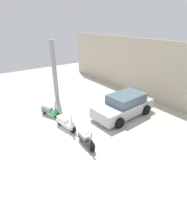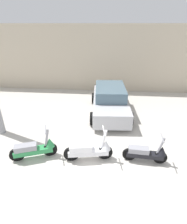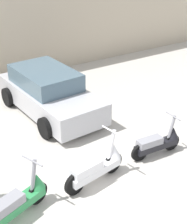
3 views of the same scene
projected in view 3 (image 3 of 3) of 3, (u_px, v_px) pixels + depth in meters
ground_plane at (127, 202)px, 6.90m from camera, size 28.00×28.00×0.00m
scooter_front_left at (19, 200)px, 6.40m from camera, size 1.45×0.76×1.06m
scooter_front_right at (97, 166)px, 7.31m from camera, size 1.58×0.62×1.11m
scooter_front_center at (158, 142)px, 8.23m from camera, size 1.40×0.50×0.97m
car_rear_left at (49, 93)px, 10.12m from camera, size 2.03×3.92×1.30m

